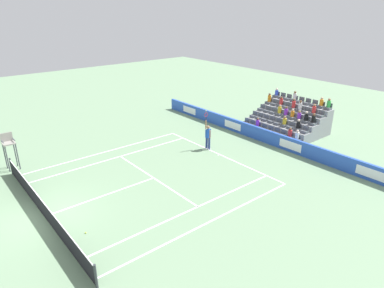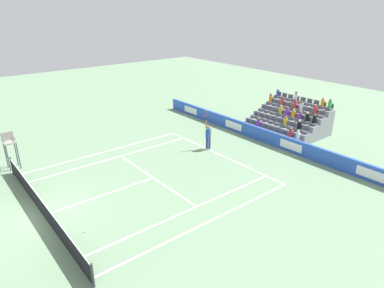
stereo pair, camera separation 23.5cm
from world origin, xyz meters
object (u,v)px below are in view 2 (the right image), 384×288
object	(u,v)px
tennis_player	(208,136)
loose_tennis_ball	(84,232)
tennis_net	(42,207)
umpire_chair	(10,145)

from	to	relation	value
tennis_player	loose_tennis_ball	size ratio (longest dim) A/B	41.97
tennis_player	tennis_net	bearing A→B (deg)	96.12
tennis_player	loose_tennis_ball	distance (m)	11.60
tennis_net	umpire_chair	world-z (taller)	umpire_chair
tennis_net	umpire_chair	bearing A→B (deg)	-2.15
tennis_player	umpire_chair	world-z (taller)	tennis_player
umpire_chair	loose_tennis_ball	world-z (taller)	umpire_chair
tennis_net	loose_tennis_ball	distance (m)	2.79
tennis_net	tennis_player	world-z (taller)	tennis_player
tennis_net	umpire_chair	xyz separation A→B (m)	(6.76, -0.25, 1.03)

